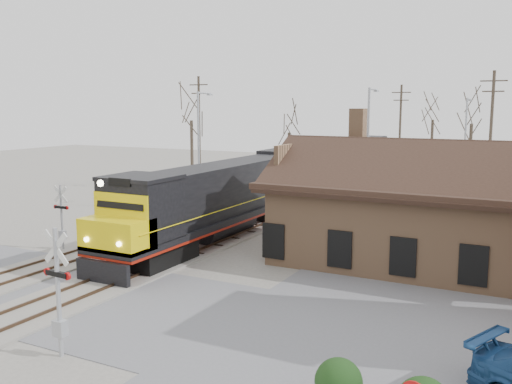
% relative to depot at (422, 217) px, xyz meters
% --- Properties ---
extents(ground, '(140.00, 140.00, 0.00)m').
position_rel_depot_xyz_m(ground, '(-11.99, -12.00, -2.41)').
color(ground, '#9B968C').
rests_on(ground, ground).
extents(road, '(60.00, 9.00, 0.03)m').
position_rel_depot_xyz_m(road, '(-11.99, -12.00, -2.39)').
color(road, slate).
rests_on(road, ground).
extents(track_main, '(3.40, 90.00, 0.24)m').
position_rel_depot_xyz_m(track_main, '(-11.99, 3.00, -2.34)').
color(track_main, '#9B968C').
rests_on(track_main, ground).
extents(track_siding, '(3.40, 90.00, 0.24)m').
position_rel_depot_xyz_m(track_siding, '(-16.49, 3.00, -2.34)').
color(track_siding, '#9B968C').
rests_on(track_siding, ground).
extents(depot, '(15.20, 9.31, 7.90)m').
position_rel_depot_xyz_m(depot, '(0.00, 0.00, 0.00)').
color(depot, '#9F7552').
rests_on(depot, ground).
extents(locomotive_lead, '(3.20, 21.42, 4.76)m').
position_rel_depot_xyz_m(locomotive_lead, '(-11.99, -0.37, 0.09)').
color(locomotive_lead, black).
rests_on(locomotive_lead, ground).
extents(locomotive_trailing, '(3.20, 21.42, 4.50)m').
position_rel_depot_xyz_m(locomotive_trailing, '(-11.99, 21.33, 0.09)').
color(locomotive_trailing, black).
rests_on(locomotive_trailing, ground).
extents(crossbuck_near, '(1.22, 0.32, 4.26)m').
position_rel_depot_xyz_m(crossbuck_near, '(-8.05, -16.67, -0.42)').
color(crossbuck_near, '#A5A8AD').
rests_on(crossbuck_near, ground).
extents(crossbuck_far, '(1.06, 0.28, 3.70)m').
position_rel_depot_xyz_m(crossbuck_far, '(-18.61, -6.40, -0.65)').
color(crossbuck_far, '#A5A8AD').
rests_on(crossbuck_far, ground).
extents(hedge_a, '(1.31, 1.31, 1.31)m').
position_rel_depot_xyz_m(hedge_a, '(0.95, -15.40, -1.75)').
color(hedge_a, black).
rests_on(hedge_a, ground).
extents(streetlight_a, '(0.25, 2.04, 9.10)m').
position_rel_depot_xyz_m(streetlight_a, '(-18.48, 7.70, 2.68)').
color(streetlight_a, '#A5A8AD').
rests_on(streetlight_a, ground).
extents(streetlight_b, '(0.25, 2.04, 9.27)m').
position_rel_depot_xyz_m(streetlight_b, '(-5.62, 9.20, 2.77)').
color(streetlight_b, '#A5A8AD').
rests_on(streetlight_b, ground).
extents(streetlight_c, '(0.25, 2.04, 8.74)m').
position_rel_depot_xyz_m(streetlight_c, '(-1.35, 25.22, 2.50)').
color(streetlight_c, '#A5A8AD').
rests_on(streetlight_c, ground).
extents(utility_pole_a, '(2.00, 0.24, 10.79)m').
position_rel_depot_xyz_m(utility_pole_a, '(-24.42, 16.78, 3.22)').
color(utility_pole_a, '#382D23').
rests_on(utility_pole_a, ground).
extents(utility_pole_b, '(2.00, 0.24, 10.19)m').
position_rel_depot_xyz_m(utility_pole_b, '(-8.66, 31.07, 2.92)').
color(utility_pole_b, '#382D23').
rests_on(utility_pole_b, ground).
extents(utility_pole_c, '(2.00, 0.24, 10.74)m').
position_rel_depot_xyz_m(utility_pole_c, '(1.32, 18.83, 3.19)').
color(utility_pole_c, '#382D23').
rests_on(utility_pole_c, ground).
extents(tree_a, '(4.39, 4.39, 10.75)m').
position_rel_depot_xyz_m(tree_a, '(-26.38, 18.37, 5.25)').
color(tree_a, '#382D23').
rests_on(tree_a, ground).
extents(tree_b, '(3.44, 3.44, 8.43)m').
position_rel_depot_xyz_m(tree_b, '(-19.60, 27.00, 3.58)').
color(tree_b, '#382D23').
rests_on(tree_b, ground).
extents(tree_c, '(4.28, 4.28, 10.49)m').
position_rel_depot_xyz_m(tree_c, '(-6.73, 38.58, 5.06)').
color(tree_c, '#382D23').
rests_on(tree_c, ground).
extents(tree_d, '(4.22, 4.22, 10.34)m').
position_rel_depot_xyz_m(tree_d, '(-1.31, 28.66, 4.96)').
color(tree_d, '#382D23').
rests_on(tree_d, ground).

